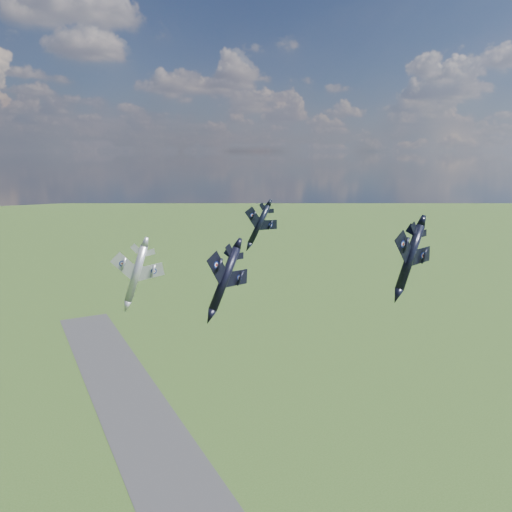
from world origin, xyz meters
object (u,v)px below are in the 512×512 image
jet_high_navy (259,224)px  jet_left_silver (136,274)px  jet_right_navy (410,257)px  jet_lead_navy (225,279)px

jet_high_navy → jet_left_silver: (-33.19, -17.62, -4.09)m
jet_right_navy → jet_high_navy: 41.79m
jet_lead_navy → jet_left_silver: size_ratio=1.19×
jet_right_navy → jet_high_navy: size_ratio=1.16×
jet_right_navy → jet_left_silver: (-39.75, 23.64, -3.48)m
jet_right_navy → jet_high_navy: (-6.56, 41.27, 0.61)m
jet_lead_navy → jet_left_silver: 15.36m
jet_right_navy → jet_high_navy: jet_high_navy is taller
jet_left_silver → jet_right_navy: bearing=-23.8°
jet_right_navy → jet_lead_navy: bearing=133.8°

